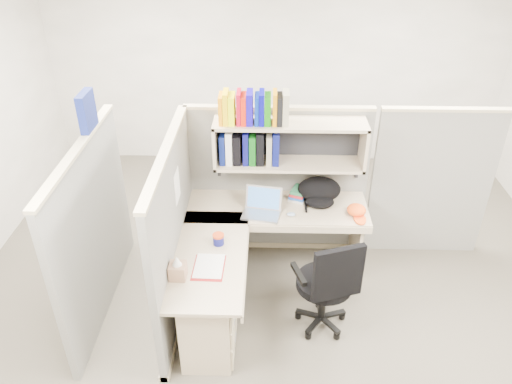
{
  "coord_description": "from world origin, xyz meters",
  "views": [
    {
      "loc": [
        -0.1,
        -3.47,
        3.38
      ],
      "look_at": [
        -0.2,
        0.25,
        1.09
      ],
      "focal_mm": 35.0,
      "sensor_mm": 36.0,
      "label": 1
    }
  ],
  "objects_px": {
    "desk": "(230,289)",
    "laptop": "(261,204)",
    "backpack": "(320,192)",
    "task_chair": "(325,298)",
    "snack_canister": "(218,239)"
  },
  "relations": [
    {
      "from": "desk",
      "to": "laptop",
      "type": "distance_m",
      "value": 0.86
    },
    {
      "from": "desk",
      "to": "laptop",
      "type": "bearing_deg",
      "value": 70.08
    },
    {
      "from": "laptop",
      "to": "task_chair",
      "type": "distance_m",
      "value": 1.03
    },
    {
      "from": "backpack",
      "to": "snack_canister",
      "type": "xyz_separation_m",
      "value": [
        -0.92,
        -0.68,
        -0.07
      ]
    },
    {
      "from": "backpack",
      "to": "task_chair",
      "type": "height_order",
      "value": "task_chair"
    },
    {
      "from": "laptop",
      "to": "backpack",
      "type": "height_order",
      "value": "laptop"
    },
    {
      "from": "laptop",
      "to": "backpack",
      "type": "xyz_separation_m",
      "value": [
        0.56,
        0.23,
        -0.0
      ]
    },
    {
      "from": "desk",
      "to": "backpack",
      "type": "distance_m",
      "value": 1.3
    },
    {
      "from": "desk",
      "to": "laptop",
      "type": "xyz_separation_m",
      "value": [
        0.25,
        0.7,
        0.42
      ]
    },
    {
      "from": "laptop",
      "to": "task_chair",
      "type": "xyz_separation_m",
      "value": [
        0.56,
        -0.7,
        -0.49
      ]
    },
    {
      "from": "laptop",
      "to": "snack_canister",
      "type": "height_order",
      "value": "laptop"
    },
    {
      "from": "desk",
      "to": "snack_canister",
      "type": "distance_m",
      "value": 0.44
    },
    {
      "from": "desk",
      "to": "task_chair",
      "type": "height_order",
      "value": "task_chair"
    },
    {
      "from": "desk",
      "to": "task_chair",
      "type": "xyz_separation_m",
      "value": [
        0.82,
        0.0,
        -0.08
      ]
    },
    {
      "from": "backpack",
      "to": "desk",
      "type": "bearing_deg",
      "value": -113.3
    }
  ]
}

